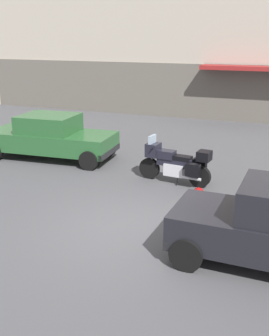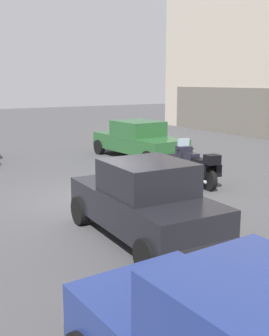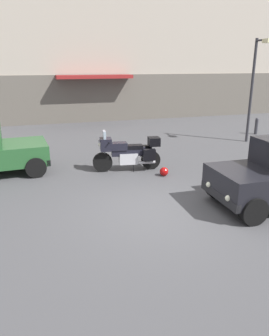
# 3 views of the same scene
# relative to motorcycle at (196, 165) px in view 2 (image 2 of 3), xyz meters

# --- Properties ---
(ground_plane) EXTENTS (80.00, 80.00, 0.00)m
(ground_plane) POSITION_rel_motorcycle_xyz_m (-0.08, -3.35, -0.62)
(ground_plane) COLOR #424244
(motorcycle) EXTENTS (2.26, 0.88, 1.36)m
(motorcycle) POSITION_rel_motorcycle_xyz_m (0.00, 0.00, 0.00)
(motorcycle) COLOR black
(motorcycle) RESTS_ON ground
(helmet) EXTENTS (0.28, 0.28, 0.28)m
(helmet) POSITION_rel_motorcycle_xyz_m (0.92, -0.90, -0.48)
(helmet) COLOR #990C0C
(helmet) RESTS_ON ground
(car_hatchback_near) EXTENTS (3.91, 1.88, 1.64)m
(car_hatchback_near) POSITION_rel_motorcycle_xyz_m (3.04, -3.82, 0.19)
(car_hatchback_near) COLOR black
(car_hatchback_near) RESTS_ON ground
(car_sedan_far) EXTENTS (4.66, 2.19, 1.56)m
(car_sedan_far) POSITION_rel_motorcycle_xyz_m (-4.82, 0.89, 0.16)
(car_sedan_far) COLOR #235128
(car_sedan_far) RESTS_ON ground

